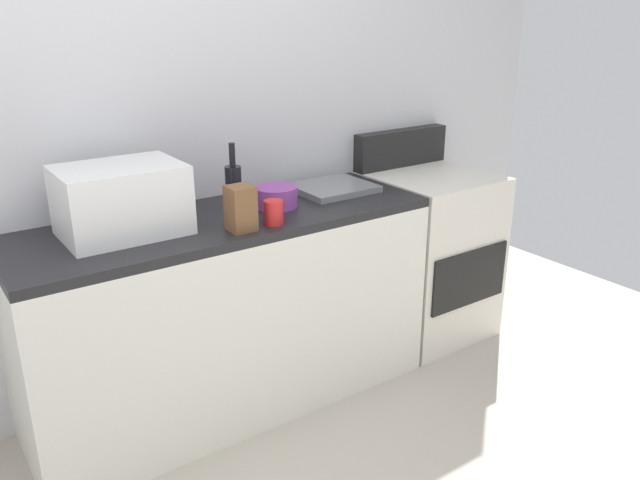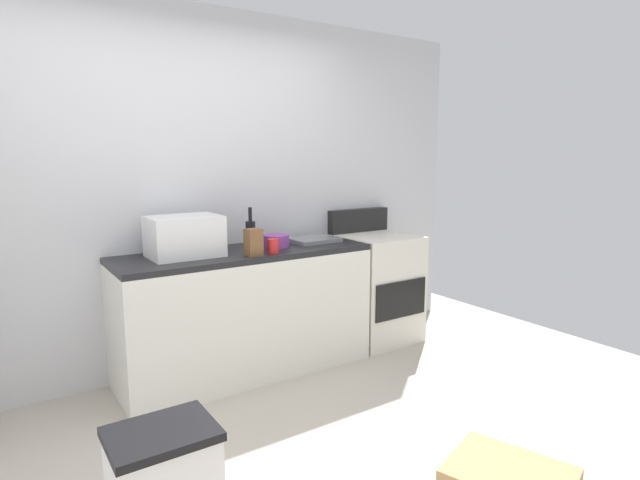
# 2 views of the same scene
# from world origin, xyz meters

# --- Properties ---
(wall_back) EXTENTS (5.00, 0.10, 2.60)m
(wall_back) POSITION_xyz_m (0.00, 1.55, 1.30)
(wall_back) COLOR silver
(wall_back) RESTS_ON ground_plane
(kitchen_counter) EXTENTS (1.80, 0.60, 0.90)m
(kitchen_counter) POSITION_xyz_m (0.30, 1.20, 0.45)
(kitchen_counter) COLOR silver
(kitchen_counter) RESTS_ON ground_plane
(stove_oven) EXTENTS (0.60, 0.61, 1.10)m
(stove_oven) POSITION_xyz_m (1.52, 1.21, 0.47)
(stove_oven) COLOR silver
(stove_oven) RESTS_ON ground_plane
(microwave) EXTENTS (0.46, 0.34, 0.27)m
(microwave) POSITION_xyz_m (-0.12, 1.23, 1.04)
(microwave) COLOR white
(microwave) RESTS_ON kitchen_counter
(sink_basin) EXTENTS (0.36, 0.32, 0.03)m
(sink_basin) POSITION_xyz_m (0.91, 1.26, 0.92)
(sink_basin) COLOR slate
(sink_basin) RESTS_ON kitchen_counter
(wine_bottle) EXTENTS (0.07, 0.07, 0.30)m
(wine_bottle) POSITION_xyz_m (0.37, 1.23, 1.01)
(wine_bottle) COLOR black
(wine_bottle) RESTS_ON kitchen_counter
(coffee_mug) EXTENTS (0.08, 0.08, 0.10)m
(coffee_mug) POSITION_xyz_m (0.42, 0.99, 0.95)
(coffee_mug) COLOR red
(coffee_mug) RESTS_ON kitchen_counter
(knife_block) EXTENTS (0.10, 0.10, 0.18)m
(knife_block) POSITION_xyz_m (0.27, 1.00, 0.99)
(knife_block) COLOR brown
(knife_block) RESTS_ON kitchen_counter
(mixing_bowl) EXTENTS (0.19, 0.19, 0.09)m
(mixing_bowl) POSITION_xyz_m (0.55, 1.20, 0.95)
(mixing_bowl) COLOR purple
(mixing_bowl) RESTS_ON kitchen_counter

